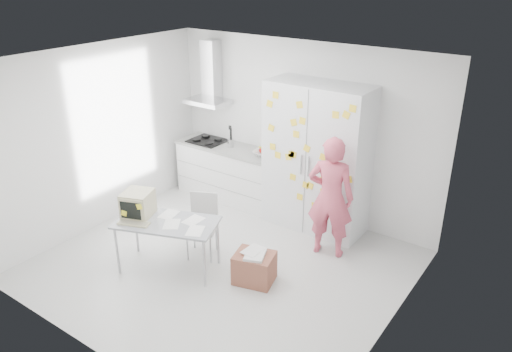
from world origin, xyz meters
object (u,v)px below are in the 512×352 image
Objects in this scene: desk at (148,212)px; chair at (203,221)px; cardboard_box at (254,267)px; person at (330,197)px.

desk is 1.64× the size of chair.
cardboard_box is (1.34, 0.46, -0.58)m from desk.
desk is 0.77m from chair.
person is 1.18× the size of desk.
chair is (0.38, 0.61, -0.28)m from desk.
chair is 1.02m from cardboard_box.
chair is at bearing 171.30° from cardboard_box.
desk is at bearing 27.01° from person.
cardboard_box is (-0.44, -1.13, -0.65)m from person.
person is at bearing 21.08° from desk.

